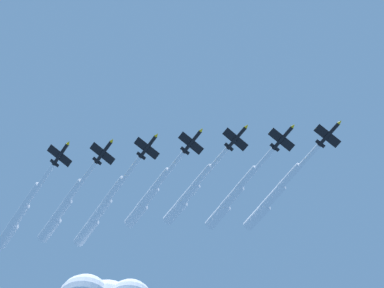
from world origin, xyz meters
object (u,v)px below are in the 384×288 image
at_px(jet_port_inner, 233,196).
at_px(jet_port_mid, 149,196).
at_px(jet_port_outer, 62,210).
at_px(jet_lead, 274,196).
at_px(jet_starboard_mid, 101,211).
at_px(jet_starboard_inner, 190,193).
at_px(jet_starboard_outer, 19,216).

bearing_deg(jet_port_inner, jet_port_mid, 125.87).
bearing_deg(jet_port_outer, jet_lead, -55.32).
distance_m(jet_port_inner, jet_starboard_mid, 43.63).
height_order(jet_lead, jet_port_inner, jet_port_inner).
distance_m(jet_lead, jet_port_mid, 40.04).
bearing_deg(jet_starboard_inner, jet_starboard_mid, 117.48).
bearing_deg(jet_port_mid, jet_starboard_mid, 112.31).
xyz_separation_m(jet_starboard_inner, jet_port_mid, (-7.40, 10.94, 0.16)).
relative_size(jet_port_mid, jet_starboard_outer, 0.88).
height_order(jet_starboard_inner, jet_starboard_mid, jet_starboard_inner).
distance_m(jet_port_inner, jet_starboard_outer, 70.68).
relative_size(jet_port_mid, jet_starboard_mid, 0.87).
bearing_deg(jet_port_outer, jet_port_mid, -58.13).
relative_size(jet_lead, jet_starboard_inner, 1.06).
height_order(jet_port_mid, jet_starboard_mid, jet_port_mid).
relative_size(jet_starboard_inner, jet_starboard_mid, 0.88).
relative_size(jet_port_inner, jet_starboard_outer, 0.91).
distance_m(jet_port_outer, jet_starboard_outer, 15.11).
relative_size(jet_port_mid, jet_port_outer, 0.94).
distance_m(jet_lead, jet_starboard_outer, 83.54).
xyz_separation_m(jet_port_inner, jet_starboard_outer, (-38.06, 59.51, 2.54)).
xyz_separation_m(jet_port_inner, jet_port_mid, (-15.82, 21.88, 2.96)).
bearing_deg(jet_port_mid, jet_lead, -53.30).
bearing_deg(jet_port_outer, jet_starboard_outer, 118.13).
distance_m(jet_port_mid, jet_port_outer, 28.70).
xyz_separation_m(jet_starboard_mid, jet_port_outer, (-8.73, 8.74, -0.85)).
distance_m(jet_port_inner, jet_port_mid, 27.17).
relative_size(jet_port_inner, jet_port_mid, 1.03).
bearing_deg(jet_lead, jet_port_mid, 126.70).
bearing_deg(jet_starboard_inner, jet_starboard_outer, 121.39).
bearing_deg(jet_starboard_inner, jet_lead, -52.00).
height_order(jet_lead, jet_starboard_outer, jet_starboard_outer).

